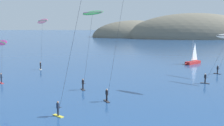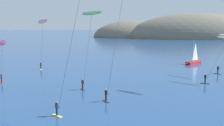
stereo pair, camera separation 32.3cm
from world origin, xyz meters
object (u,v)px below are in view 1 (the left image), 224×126
at_px(kitesurfer_blue, 123,1).
at_px(kitesurfer_magenta, 2,46).
at_px(sailboat_near, 192,61).
at_px(kitesurfer_pink, 42,24).
at_px(kitesurfer_green, 91,19).

distance_m(kitesurfer_blue, kitesurfer_magenta, 23.03).
height_order(sailboat_near, kitesurfer_pink, kitesurfer_pink).
distance_m(sailboat_near, kitesurfer_pink, 36.29).
bearing_deg(kitesurfer_blue, kitesurfer_magenta, 147.01).
bearing_deg(kitesurfer_pink, kitesurfer_green, -57.86).
relative_size(sailboat_near, kitesurfer_green, 0.48).
height_order(sailboat_near, kitesurfer_blue, kitesurfer_blue).
distance_m(kitesurfer_pink, kitesurfer_green, 21.28).
bearing_deg(kitesurfer_magenta, kitesurfer_blue, -32.99).
xyz_separation_m(sailboat_near, kitesurfer_pink, (-33.66, -10.06, 9.11)).
relative_size(kitesurfer_pink, kitesurfer_magenta, 1.46).
relative_size(kitesurfer_pink, kitesurfer_blue, 0.78).
bearing_deg(kitesurfer_magenta, sailboat_near, 32.16).
height_order(kitesurfer_blue, kitesurfer_green, kitesurfer_blue).
bearing_deg(kitesurfer_blue, sailboat_near, 62.62).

